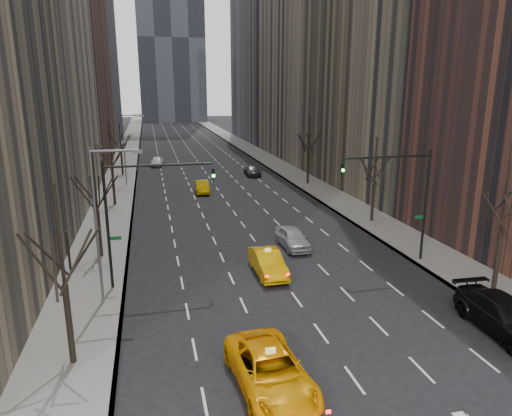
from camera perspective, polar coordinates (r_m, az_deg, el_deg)
ground at (r=21.50m, az=12.20°, el=-20.26°), size 400.00×400.00×0.00m
sidewalk_left at (r=86.71m, az=-15.93°, el=6.08°), size 4.50×320.00×0.15m
sidewalk_right at (r=88.96m, az=0.12°, el=6.84°), size 4.50×320.00×0.15m
bld_left_far at (r=83.43m, az=-23.93°, el=20.24°), size 14.00×28.00×44.00m
bld_left_deep at (r=113.96m, az=-21.55°, el=22.71°), size 14.00×30.00×60.00m
bld_right_far at (r=86.02m, az=7.67°, el=23.11°), size 14.00×28.00×50.00m
bld_right_deep at (r=115.86m, az=1.87°, el=23.00°), size 14.00×30.00×58.00m
tree_lw_a at (r=21.79m, az=-22.78°, el=-8.99°), size 3.36×3.50×8.28m
tree_lw_b at (r=35.02m, az=-19.23°, el=-0.17°), size 3.36×3.50×7.82m
tree_lw_c at (r=50.57m, az=-17.54°, el=4.70°), size 3.36×3.50×8.74m
tree_lw_d at (r=68.42m, az=-16.51°, el=6.82°), size 3.36×3.50×7.36m
tree_rw_a at (r=30.75m, az=28.33°, el=-2.83°), size 3.36×3.50×8.28m
tree_rw_b at (r=43.59m, az=14.52°, el=2.99°), size 3.36×3.50×7.82m
tree_rw_c at (r=59.82m, az=6.57°, el=6.74°), size 3.36×3.50×8.74m
traffic_mast_left at (r=28.57m, az=-14.90°, el=0.59°), size 6.69×0.39×8.00m
traffic_mast_right at (r=33.33m, az=18.18°, el=2.32°), size 6.69×0.39×8.00m
streetlight_near at (r=26.73m, az=-18.71°, el=-0.37°), size 2.83×0.22×9.00m
streetlight_far at (r=61.17m, az=-15.88°, el=7.95°), size 2.83×0.22×9.00m
taxi_suv at (r=20.12m, az=1.84°, el=-19.71°), size 3.22×6.23×1.68m
taxi_sedan at (r=31.04m, az=1.49°, el=-6.85°), size 1.77×4.94×1.62m
silver_sedan_ahead at (r=36.23m, az=4.59°, el=-3.73°), size 2.00×4.69×1.58m
parked_suv_black at (r=27.20m, az=28.66°, el=-11.80°), size 2.78×6.30×1.80m
far_taxi at (r=55.53m, az=-6.73°, el=2.65°), size 1.75×4.49×1.45m
far_suv_grey at (r=66.41m, az=-0.48°, el=4.72°), size 2.26×5.06×1.44m
far_car_white at (r=76.24m, az=-12.27°, el=5.72°), size 2.44×4.76×1.55m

